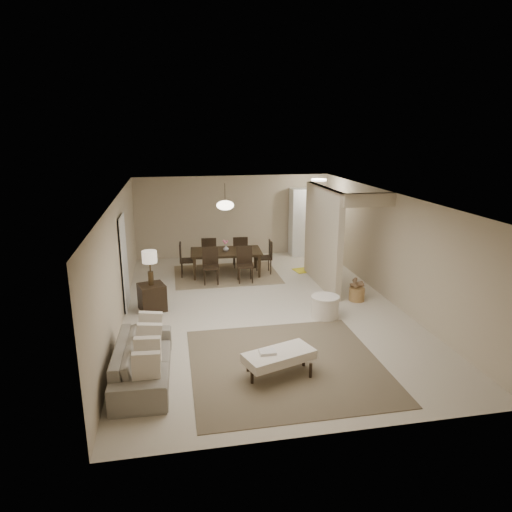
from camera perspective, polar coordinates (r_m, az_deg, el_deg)
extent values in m
plane|color=beige|center=(10.30, 0.72, -6.41)|extent=(9.00, 9.00, 0.00)
plane|color=white|center=(9.65, 0.77, 7.51)|extent=(9.00, 9.00, 0.00)
plane|color=#C2AF93|center=(14.23, -2.85, 4.99)|extent=(6.00, 0.00, 6.00)
plane|color=#C2AF93|center=(9.78, -16.76, -0.55)|extent=(0.00, 9.00, 9.00)
plane|color=#C2AF93|center=(10.88, 16.43, 1.08)|extent=(0.00, 9.00, 9.00)
cube|color=#C2AF93|center=(11.53, 8.31, 2.35)|extent=(0.15, 2.50, 2.50)
cube|color=black|center=(10.41, -16.18, -0.86)|extent=(0.04, 0.90, 2.04)
cube|color=white|center=(14.44, 6.66, 4.25)|extent=(1.20, 0.55, 2.10)
cylinder|color=white|center=(13.32, 7.86, 9.41)|extent=(0.44, 0.44, 0.05)
cube|color=brown|center=(7.96, 3.79, -13.35)|extent=(3.20, 3.20, 0.01)
imported|color=gray|center=(7.63, -13.93, -12.57)|extent=(2.15, 0.90, 0.62)
cube|color=silver|center=(7.51, 2.90, -12.40)|extent=(1.25, 0.87, 0.15)
cylinder|color=black|center=(7.36, -0.49, -14.83)|extent=(0.05, 0.05, 0.26)
cylinder|color=black|center=(7.56, 6.84, -14.05)|extent=(0.05, 0.05, 0.26)
cylinder|color=black|center=(7.68, -1.01, -13.42)|extent=(0.05, 0.05, 0.26)
cylinder|color=black|center=(7.88, 6.00, -12.73)|extent=(0.05, 0.05, 0.26)
cube|color=black|center=(10.30, -12.86, -5.05)|extent=(0.66, 0.66, 0.59)
cylinder|color=#40301B|center=(10.16, -13.01, -2.71)|extent=(0.12, 0.12, 0.30)
cylinder|color=#40301B|center=(10.07, -13.11, -1.19)|extent=(0.03, 0.03, 0.26)
cylinder|color=beige|center=(10.02, -13.18, -0.10)|extent=(0.32, 0.32, 0.26)
cylinder|color=silver|center=(9.80, 8.62, -6.30)|extent=(0.60, 0.60, 0.46)
cylinder|color=#93623A|center=(10.89, 12.48, -4.69)|extent=(0.47, 0.47, 0.31)
cube|color=#8B7956|center=(12.56, -3.71, -2.31)|extent=(2.80, 2.10, 0.01)
imported|color=black|center=(12.46, -3.74, -0.87)|extent=(1.96, 1.16, 0.67)
imported|color=silver|center=(12.35, -3.77, 0.98)|extent=(0.19, 0.19, 0.16)
cube|color=yellow|center=(13.03, 6.55, -1.72)|extent=(0.90, 0.64, 0.01)
cylinder|color=#40301B|center=(12.06, -3.90, 7.89)|extent=(0.02, 0.02, 0.50)
ellipsoid|color=#FFEAC6|center=(12.11, -3.87, 6.34)|extent=(0.46, 0.46, 0.25)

